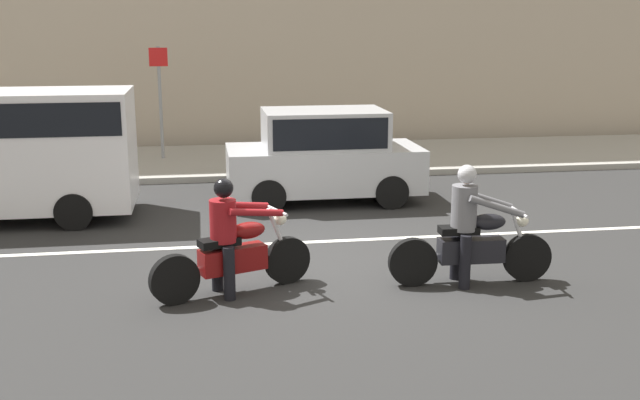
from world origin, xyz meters
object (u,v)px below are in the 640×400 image
Objects in this scene: parked_hatchback_silver at (324,155)px; street_sign_post at (160,92)px; motorcycle_with_rider_gray at (471,236)px; motorcycle_with_rider_crimson at (232,247)px.

parked_hatchback_silver is 5.74m from street_sign_post.
motorcycle_with_rider_crimson is at bearing 178.06° from motorcycle_with_rider_gray.
motorcycle_with_rider_gray is 0.83× the size of street_sign_post.
street_sign_post is at bearing 114.78° from motorcycle_with_rider_gray.
motorcycle_with_rider_gray is 0.60× the size of parked_hatchback_silver.
parked_hatchback_silver reaches higher than motorcycle_with_rider_gray.
parked_hatchback_silver reaches higher than motorcycle_with_rider_crimson.
motorcycle_with_rider_crimson is 0.57× the size of parked_hatchback_silver.
motorcycle_with_rider_crimson is at bearing -112.18° from parked_hatchback_silver.
street_sign_post is at bearing 125.46° from parked_hatchback_silver.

